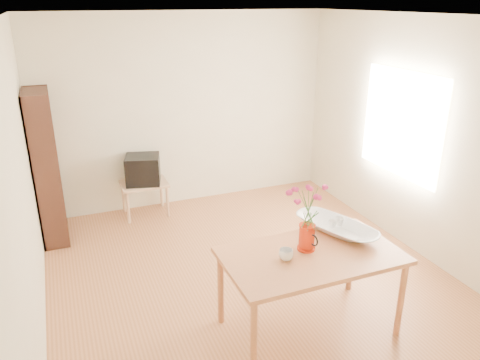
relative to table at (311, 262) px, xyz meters
name	(u,v)px	position (x,y,z in m)	size (l,w,h in m)	color
room	(254,160)	(-0.13, 0.90, 0.63)	(4.50, 4.50, 4.50)	#985C36
table	(311,262)	(0.00, 0.00, 0.00)	(1.49, 0.85, 0.75)	#AC643B
tv_stand	(144,188)	(-0.86, 2.87, -0.29)	(0.60, 0.45, 0.46)	tan
bookshelf	(47,172)	(-2.01, 2.65, 0.17)	(0.28, 0.70, 1.80)	black
pitcher	(307,238)	(-0.01, 0.08, 0.18)	(0.15, 0.23, 0.23)	#BB250B
flowers	(309,205)	(-0.01, 0.08, 0.49)	(0.27, 0.27, 0.38)	#BC2C6C
mug	(286,255)	(-0.24, -0.01, 0.12)	(0.12, 0.12, 0.09)	white
bowl	(338,206)	(0.41, 0.27, 0.33)	(0.54, 0.54, 0.50)	white
teacup_a	(334,212)	(0.37, 0.27, 0.28)	(0.07, 0.07, 0.06)	white
teacup_b	(340,210)	(0.45, 0.29, 0.28)	(0.07, 0.07, 0.06)	white
television	(143,169)	(-0.86, 2.88, -0.02)	(0.51, 0.49, 0.37)	black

